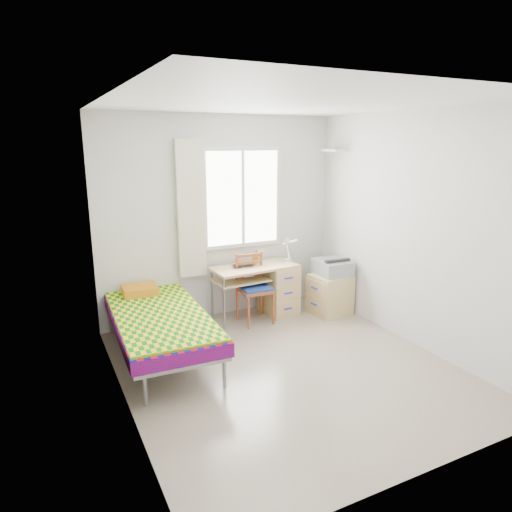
{
  "coord_description": "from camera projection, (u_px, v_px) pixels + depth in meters",
  "views": [
    {
      "loc": [
        -2.18,
        -3.68,
        2.26
      ],
      "look_at": [
        -0.09,
        0.55,
        1.08
      ],
      "focal_mm": 32.0,
      "sensor_mm": 36.0,
      "label": 1
    }
  ],
  "objects": [
    {
      "name": "floating_shelf",
      "position": [
        334.0,
        150.0,
        6.02
      ],
      "size": [
        0.2,
        0.32,
        0.03
      ],
      "primitive_type": "cube",
      "color": "white",
      "rests_on": "wall_right"
    },
    {
      "name": "cabinet",
      "position": [
        330.0,
        294.0,
        6.14
      ],
      "size": [
        0.54,
        0.49,
        0.53
      ],
      "rotation": [
        0.0,
        0.0,
        0.11
      ],
      "color": "tan",
      "rests_on": "floor"
    },
    {
      "name": "task_lamp",
      "position": [
        289.0,
        247.0,
        5.98
      ],
      "size": [
        0.21,
        0.31,
        0.36
      ],
      "rotation": [
        0.0,
        0.0,
        0.32
      ],
      "color": "white",
      "rests_on": "desk"
    },
    {
      "name": "wall_right",
      "position": [
        414.0,
        231.0,
        5.05
      ],
      "size": [
        0.0,
        3.5,
        3.5
      ],
      "primitive_type": "plane",
      "rotation": [
        1.57,
        0.0,
        -1.57
      ],
      "color": "silver",
      "rests_on": "ground"
    },
    {
      "name": "floor",
      "position": [
        287.0,
        368.0,
        4.68
      ],
      "size": [
        3.5,
        3.5,
        0.0
      ],
      "primitive_type": "plane",
      "color": "#BCAD93",
      "rests_on": "ground"
    },
    {
      "name": "chair",
      "position": [
        254.0,
        283.0,
        5.82
      ],
      "size": [
        0.41,
        0.41,
        0.89
      ],
      "rotation": [
        0.0,
        0.0,
        -0.07
      ],
      "color": "brown",
      "rests_on": "floor"
    },
    {
      "name": "pen_cup",
      "position": [
        256.0,
        259.0,
        6.07
      ],
      "size": [
        0.1,
        0.1,
        0.1
      ],
      "primitive_type": "cylinder",
      "rotation": [
        0.0,
        0.0,
        0.34
      ],
      "color": "orange",
      "rests_on": "desk"
    },
    {
      "name": "window",
      "position": [
        243.0,
        198.0,
        5.94
      ],
      "size": [
        1.1,
        0.04,
        1.3
      ],
      "color": "white",
      "rests_on": "wall_back"
    },
    {
      "name": "book",
      "position": [
        241.0,
        275.0,
        5.88
      ],
      "size": [
        0.15,
        0.2,
        0.01
      ],
      "primitive_type": "imported",
      "rotation": [
        0.0,
        0.0,
        -0.03
      ],
      "color": "gray",
      "rests_on": "desk"
    },
    {
      "name": "desk",
      "position": [
        274.0,
        286.0,
        6.1
      ],
      "size": [
        1.14,
        0.58,
        0.7
      ],
      "rotation": [
        0.0,
        0.0,
        0.06
      ],
      "color": "tan",
      "rests_on": "floor"
    },
    {
      "name": "laptop",
      "position": [
        246.0,
        266.0,
        5.87
      ],
      "size": [
        0.35,
        0.26,
        0.03
      ],
      "primitive_type": "imported",
      "rotation": [
        0.0,
        0.0,
        0.16
      ],
      "color": "black",
      "rests_on": "desk"
    },
    {
      "name": "wall_back",
      "position": [
        221.0,
        218.0,
        5.89
      ],
      "size": [
        3.2,
        0.0,
        3.2
      ],
      "primitive_type": "plane",
      "rotation": [
        1.57,
        0.0,
        0.0
      ],
      "color": "silver",
      "rests_on": "ground"
    },
    {
      "name": "ceiling",
      "position": [
        292.0,
        102.0,
        4.05
      ],
      "size": [
        3.5,
        3.5,
        0.0
      ],
      "primitive_type": "plane",
      "rotation": [
        3.14,
        0.0,
        0.0
      ],
      "color": "white",
      "rests_on": "wall_back"
    },
    {
      "name": "printer",
      "position": [
        332.0,
        267.0,
        6.1
      ],
      "size": [
        0.43,
        0.49,
        0.2
      ],
      "rotation": [
        0.0,
        0.0,
        -0.06
      ],
      "color": "#95979D",
      "rests_on": "cabinet"
    },
    {
      "name": "wall_left",
      "position": [
        118.0,
        264.0,
        3.68
      ],
      "size": [
        0.0,
        3.5,
        3.5
      ],
      "primitive_type": "plane",
      "rotation": [
        1.57,
        0.0,
        1.57
      ],
      "color": "silver",
      "rests_on": "ground"
    },
    {
      "name": "curtain",
      "position": [
        191.0,
        210.0,
        5.61
      ],
      "size": [
        0.35,
        0.05,
        1.7
      ],
      "primitive_type": "cube",
      "color": "#F3E3C9",
      "rests_on": "wall_back"
    },
    {
      "name": "bed",
      "position": [
        158.0,
        318.0,
        4.91
      ],
      "size": [
        1.0,
        2.03,
        0.86
      ],
      "rotation": [
        0.0,
        0.0,
        -0.04
      ],
      "color": "gray",
      "rests_on": "floor"
    }
  ]
}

